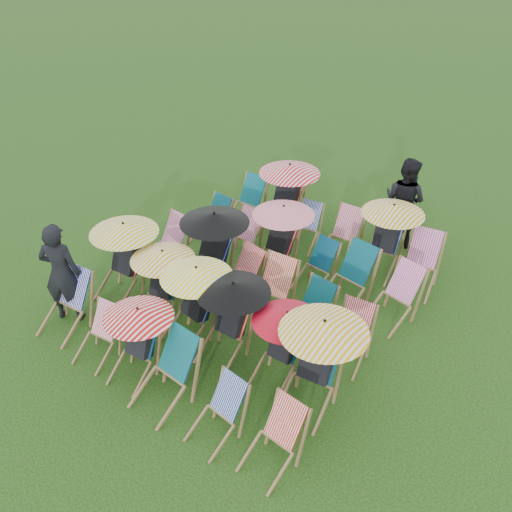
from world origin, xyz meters
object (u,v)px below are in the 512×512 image
Objects in this scene: deckchair_0 at (65,304)px; person_left at (61,273)px; deckchair_29 at (419,264)px; deckchair_5 at (273,441)px; person_rear at (404,201)px.

person_left reaches higher than deckchair_0.
deckchair_0 is 0.50m from person_left.
person_left is at bearing -143.63° from deckchair_29.
deckchair_0 is 1.12× the size of deckchair_5.
deckchair_29 is at bearing 42.46° from deckchair_0.
person_left is (-0.21, 0.19, 0.41)m from deckchair_0.
deckchair_29 is (4.01, 4.52, 0.01)m from deckchair_0.
person_rear is (3.06, 5.79, 0.40)m from deckchair_0.
person_rear is (3.27, 5.61, -0.01)m from person_left.
deckchair_29 is 0.56× the size of person_rear.
deckchair_29 is 0.55× the size of person_left.
person_left reaches higher than deckchair_5.
deckchair_0 is 6.05m from deckchair_29.
person_left is at bearing 132.32° from deckchair_0.
deckchair_5 is at bearing 107.30° from person_rear.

